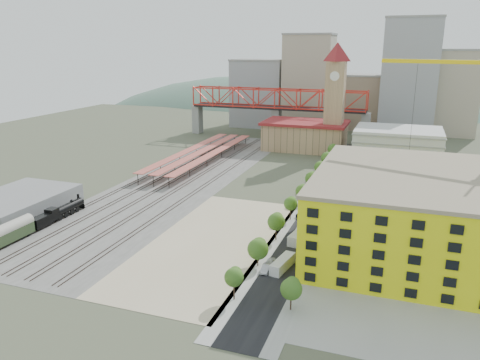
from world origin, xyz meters
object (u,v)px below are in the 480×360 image
(car_0, at_px, (270,263))
(locomotive, at_px, (60,212))
(construction_building, at_px, (414,212))
(site_trailer_a, at_px, (283,264))
(site_trailer_c, at_px, (304,229))
(site_trailer_d, at_px, (311,216))
(coach, at_px, (3,235))
(clock_tower, at_px, (335,88))
(site_trailer_b, at_px, (299,236))

(car_0, bearing_deg, locomotive, 173.39)
(construction_building, bearing_deg, site_trailer_a, -142.86)
(construction_building, height_order, site_trailer_c, construction_building)
(site_trailer_d, bearing_deg, construction_building, -19.77)
(coach, xyz_separation_m, site_trailer_a, (66.00, 10.84, -1.70))
(construction_building, relative_size, site_trailer_d, 5.01)
(construction_building, height_order, coach, construction_building)
(site_trailer_d, bearing_deg, coach, -143.90)
(locomotive, bearing_deg, site_trailer_d, 18.42)
(site_trailer_a, relative_size, site_trailer_d, 0.87)
(site_trailer_d, bearing_deg, clock_tower, 98.89)
(construction_building, xyz_separation_m, site_trailer_a, (-26.00, -19.69, -8.21))
(site_trailer_a, distance_m, site_trailer_c, 21.39)
(site_trailer_a, distance_m, car_0, 3.05)
(construction_building, bearing_deg, site_trailer_d, 156.50)
(coach, relative_size, site_trailer_a, 1.98)
(car_0, bearing_deg, site_trailer_a, -4.71)
(car_0, bearing_deg, clock_tower, 93.66)
(clock_tower, distance_m, construction_building, 107.36)
(site_trailer_d, bearing_deg, car_0, -91.85)
(site_trailer_a, bearing_deg, clock_tower, 103.51)
(construction_building, xyz_separation_m, car_0, (-29.00, -19.38, -8.65))
(site_trailer_a, relative_size, car_0, 1.96)
(site_trailer_a, bearing_deg, locomotive, -178.10)
(site_trailer_c, relative_size, site_trailer_d, 0.91)
(construction_building, relative_size, site_trailer_c, 5.48)
(locomotive, relative_size, site_trailer_a, 2.37)
(construction_building, distance_m, site_trailer_a, 33.63)
(construction_building, relative_size, car_0, 11.31)
(car_0, bearing_deg, site_trailer_b, 80.49)
(clock_tower, bearing_deg, construction_building, -71.22)
(coach, relative_size, site_trailer_d, 1.72)
(car_0, bearing_deg, coach, -168.71)
(car_0, bearing_deg, construction_building, 35.01)
(construction_building, xyz_separation_m, site_trailer_c, (-26.00, 1.70, -8.15))
(construction_building, distance_m, coach, 97.15)
(clock_tower, xyz_separation_m, site_trailer_c, (8.00, -98.29, -27.43))
(locomotive, distance_m, site_trailer_c, 67.15)
(locomotive, bearing_deg, site_trailer_b, 6.11)
(site_trailer_a, relative_size, site_trailer_c, 0.95)
(clock_tower, distance_m, site_trailer_b, 107.47)
(construction_building, relative_size, coach, 2.91)
(construction_building, bearing_deg, site_trailer_c, 176.25)
(clock_tower, bearing_deg, locomotive, -117.66)
(clock_tower, bearing_deg, site_trailer_d, -84.85)
(site_trailer_d, height_order, car_0, site_trailer_d)
(coach, distance_m, site_trailer_b, 71.30)
(locomotive, relative_size, coach, 1.20)
(clock_tower, bearing_deg, car_0, -87.60)
(site_trailer_b, height_order, car_0, site_trailer_b)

